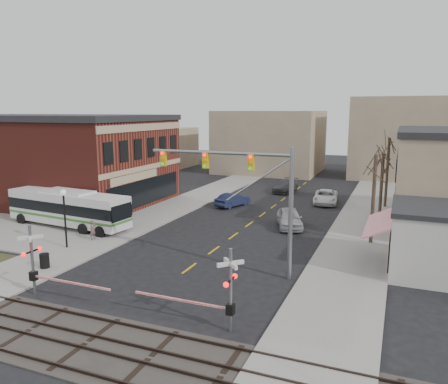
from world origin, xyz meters
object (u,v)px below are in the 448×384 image
at_px(car_a, 289,218).
at_px(car_d, 286,186).
at_px(transit_bus, 68,208).
at_px(trash_bin, 45,261).
at_px(car_c, 326,197).
at_px(car_b, 233,200).
at_px(rr_crossing_east, 222,290).
at_px(pedestrian_near, 93,230).
at_px(street_lamp, 64,206).
at_px(traffic_signal_mast, 249,184).
at_px(rr_crossing_west, 38,262).
at_px(pedestrian_far, 119,221).

distance_m(car_a, car_d, 17.07).
bearing_deg(transit_bus, car_a, 22.07).
height_order(trash_bin, car_d, car_d).
bearing_deg(car_a, car_c, 63.66).
bearing_deg(car_d, car_c, -37.76).
distance_m(transit_bus, car_a, 19.31).
bearing_deg(car_c, transit_bus, -142.36).
bearing_deg(car_b, rr_crossing_east, 129.02).
distance_m(rr_crossing_east, pedestrian_near, 17.39).
relative_size(rr_crossing_east, car_d, 1.07).
xyz_separation_m(rr_crossing_east, street_lamp, (-15.21, 6.86, 1.25)).
bearing_deg(traffic_signal_mast, rr_crossing_west, -141.34).
relative_size(rr_crossing_west, pedestrian_far, 3.46).
bearing_deg(street_lamp, trash_bin, -66.67).
relative_size(rr_crossing_east, trash_bin, 6.02).
bearing_deg(rr_crossing_west, street_lamp, 122.40).
xyz_separation_m(car_b, car_c, (8.94, 5.20, 0.03)).
xyz_separation_m(transit_bus, car_a, (17.88, 7.25, -0.92)).
bearing_deg(transit_bus, pedestrian_far, 4.40).
bearing_deg(pedestrian_near, traffic_signal_mast, -89.82).
relative_size(traffic_signal_mast, rr_crossing_east, 1.67).
relative_size(trash_bin, pedestrian_near, 0.60).
xyz_separation_m(car_c, car_d, (-5.82, 5.20, 0.02)).
xyz_separation_m(trash_bin, pedestrian_far, (-0.78, 9.18, 0.34)).
height_order(car_c, pedestrian_near, pedestrian_near).
bearing_deg(street_lamp, car_a, 41.46).
distance_m(transit_bus, rr_crossing_east, 22.63).
distance_m(car_c, car_d, 7.80).
bearing_deg(trash_bin, street_lamp, 113.33).
bearing_deg(rr_crossing_west, trash_bin, 131.30).
xyz_separation_m(car_b, car_d, (3.12, 10.40, 0.05)).
bearing_deg(street_lamp, rr_crossing_west, -57.60).
bearing_deg(car_b, transit_bus, 71.52).
relative_size(car_a, pedestrian_far, 3.03).
distance_m(traffic_signal_mast, trash_bin, 14.02).
xyz_separation_m(rr_crossing_east, car_d, (-5.97, 35.47, -1.21)).
bearing_deg(rr_crossing_west, pedestrian_far, 106.27).
relative_size(transit_bus, traffic_signal_mast, 1.30).
distance_m(traffic_signal_mast, car_a, 12.68).
bearing_deg(transit_bus, traffic_signal_mast, -13.84).
distance_m(traffic_signal_mast, car_b, 20.06).
relative_size(rr_crossing_west, car_a, 1.14).
bearing_deg(pedestrian_far, traffic_signal_mast, -58.77).
height_order(traffic_signal_mast, car_b, traffic_signal_mast).
height_order(car_d, pedestrian_far, pedestrian_far).
bearing_deg(car_b, rr_crossing_west, 105.48).
bearing_deg(car_d, transit_bus, -115.37).
bearing_deg(trash_bin, car_b, 78.61).
xyz_separation_m(transit_bus, pedestrian_far, (5.01, 0.39, -0.82)).
relative_size(transit_bus, pedestrian_far, 7.54).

